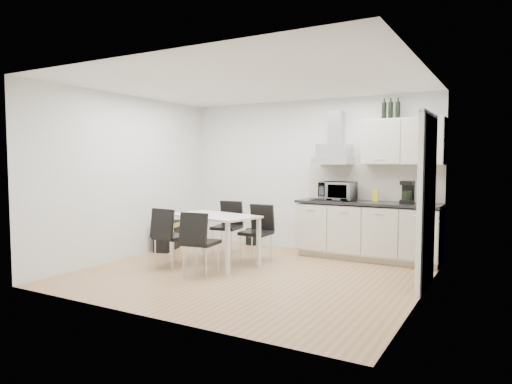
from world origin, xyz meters
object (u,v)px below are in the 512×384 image
chair_far_left (227,228)px  chair_far_right (256,234)px  dining_table (214,221)px  floor_speaker (252,237)px  chair_near_left (172,238)px  kitchenette (370,207)px  guitar_amp (167,236)px  chair_near_right (201,243)px

chair_far_left → chair_far_right: size_ratio=1.00×
dining_table → floor_speaker: size_ratio=4.74×
dining_table → chair_near_left: (-0.42, -0.48, -0.22)m
kitchenette → chair_far_left: size_ratio=2.86×
kitchenette → floor_speaker: size_ratio=8.32×
chair_far_left → chair_near_left: (-0.19, -1.17, 0.00)m
guitar_amp → kitchenette: bearing=-0.8°
chair_far_left → kitchenette: bearing=-167.0°
dining_table → kitchenette: bearing=48.9°
chair_far_left → floor_speaker: 1.00m
floor_speaker → kitchenette: bearing=8.9°
chair_near_left → kitchenette: bearing=42.2°
chair_far_left → guitar_amp: 1.14m
chair_near_right → guitar_amp: 1.94m
floor_speaker → chair_near_left: bearing=-80.4°
dining_table → chair_far_left: chair_far_left is taller
chair_near_left → chair_near_right: (0.64, -0.17, 0.00)m
kitchenette → chair_near_right: (-1.73, -2.13, -0.39)m
floor_speaker → chair_far_right: bearing=-44.6°
chair_far_right → floor_speaker: 1.47m
dining_table → chair_far_left: size_ratio=1.63×
dining_table → floor_speaker: bearing=111.7°
dining_table → chair_far_right: (0.48, 0.43, -0.22)m
chair_near_left → floor_speaker: (0.13, 2.13, -0.29)m
chair_far_right → floor_speaker: chair_far_right is taller
chair_near_left → dining_table: bearing=51.6°
chair_far_right → dining_table: bearing=41.9°
kitchenette → chair_near_right: size_ratio=2.86×
kitchenette → chair_far_right: size_ratio=2.86×
kitchenette → floor_speaker: bearing=175.8°
chair_far_left → floor_speaker: (-0.06, 0.96, -0.29)m
guitar_amp → chair_near_right: bearing=-53.5°
chair_near_right → guitar_amp: size_ratio=1.36×
chair_far_left → chair_near_right: 1.41m
chair_far_left → chair_far_right: bearing=153.0°
chair_far_right → chair_near_left: bearing=45.4°
dining_table → chair_far_left: (-0.23, 0.69, -0.22)m
guitar_amp → dining_table: bearing=-37.6°
floor_speaker → guitar_amp: bearing=-119.1°
chair_far_right → chair_near_left: size_ratio=1.00×
dining_table → chair_near_left: 0.67m
chair_far_left → chair_near_left: 1.19m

